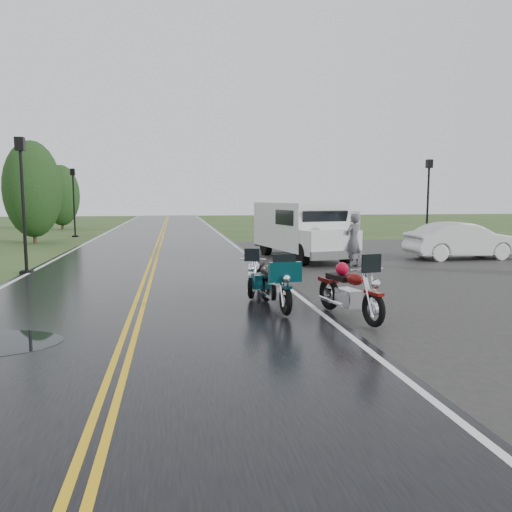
{
  "coord_description": "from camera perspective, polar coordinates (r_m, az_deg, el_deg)",
  "views": [
    {
      "loc": [
        0.81,
        -10.1,
        2.43
      ],
      "look_at": [
        2.8,
        2.0,
        1.0
      ],
      "focal_mm": 35.0,
      "sensor_mm": 36.0,
      "label": 1
    }
  ],
  "objects": [
    {
      "name": "lamp_post_near_left",
      "position": [
        17.55,
        -25.06,
        5.24
      ],
      "size": [
        0.38,
        0.38,
        4.38
      ],
      "primitive_type": null,
      "color": "black",
      "rests_on": "ground"
    },
    {
      "name": "van_white",
      "position": [
        17.77,
        5.31,
        2.49
      ],
      "size": [
        3.25,
        6.16,
        2.3
      ],
      "primitive_type": null,
      "rotation": [
        0.0,
        0.0,
        0.19
      ],
      "color": "silver",
      "rests_on": "ground"
    },
    {
      "name": "tree_left_mid",
      "position": [
        29.32,
        -24.13,
        5.89
      ],
      "size": [
        2.99,
        2.99,
        4.67
      ],
      "primitive_type": null,
      "color": "#1E3D19",
      "rests_on": "ground"
    },
    {
      "name": "sedan_white",
      "position": [
        21.34,
        22.49,
        1.55
      ],
      "size": [
        4.4,
        1.58,
        1.44
      ],
      "primitive_type": "imported",
      "rotation": [
        0.0,
        0.0,
        1.58
      ],
      "color": "silver",
      "rests_on": "ground"
    },
    {
      "name": "motorcycle_silver",
      "position": [
        11.72,
        -0.54,
        -2.4
      ],
      "size": [
        1.3,
        2.11,
        1.17
      ],
      "primitive_type": null,
      "rotation": [
        0.0,
        0.0,
        -0.32
      ],
      "color": "#95989C",
      "rests_on": "ground"
    },
    {
      "name": "ground",
      "position": [
        10.42,
        -13.64,
        -7.03
      ],
      "size": [
        120.0,
        120.0,
        0.0
      ],
      "primitive_type": "plane",
      "color": "#2D471E",
      "rests_on": "ground"
    },
    {
      "name": "motorcycle_teal",
      "position": [
        10.07,
        3.42,
        -3.67
      ],
      "size": [
        0.93,
        2.18,
        1.25
      ],
      "primitive_type": null,
      "rotation": [
        0.0,
        0.0,
        0.08
      ],
      "color": "#042F36",
      "rests_on": "ground"
    },
    {
      "name": "lamp_post_far_right",
      "position": [
        26.71,
        19.03,
        5.79
      ],
      "size": [
        0.38,
        0.38,
        4.39
      ],
      "primitive_type": null,
      "color": "black",
      "rests_on": "ground"
    },
    {
      "name": "tree_left_far",
      "position": [
        41.65,
        -21.33,
        5.78
      ],
      "size": [
        2.76,
        2.76,
        4.25
      ],
      "primitive_type": null,
      "color": "#1E3D19",
      "rests_on": "ground"
    },
    {
      "name": "person_at_van",
      "position": [
        17.69,
        11.07,
        1.68
      ],
      "size": [
        0.81,
        0.71,
        1.87
      ],
      "primitive_type": "imported",
      "rotation": [
        0.0,
        0.0,
        3.62
      ],
      "color": "#4D4C51",
      "rests_on": "ground"
    },
    {
      "name": "motorcycle_red",
      "position": [
        9.4,
        13.31,
        -4.35
      ],
      "size": [
        1.27,
        2.37,
        1.33
      ],
      "primitive_type": null,
      "rotation": [
        0.0,
        0.0,
        0.21
      ],
      "color": "#5C0C0A",
      "rests_on": "ground"
    },
    {
      "name": "lamp_post_far_left",
      "position": [
        33.12,
        -20.09,
        5.75
      ],
      "size": [
        0.37,
        0.37,
        4.28
      ],
      "primitive_type": null,
      "color": "black",
      "rests_on": "ground"
    },
    {
      "name": "road",
      "position": [
        20.26,
        -11.57,
        -0.32
      ],
      "size": [
        8.0,
        100.0,
        0.04
      ],
      "primitive_type": "cube",
      "color": "black",
      "rests_on": "ground"
    },
    {
      "name": "parking_pad",
      "position": [
        18.37,
        24.46,
        -1.5
      ],
      "size": [
        14.0,
        24.0,
        0.03
      ],
      "primitive_type": "cube",
      "color": "black",
      "rests_on": "ground"
    }
  ]
}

